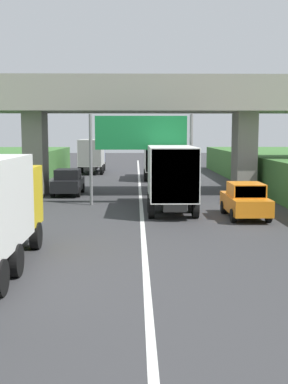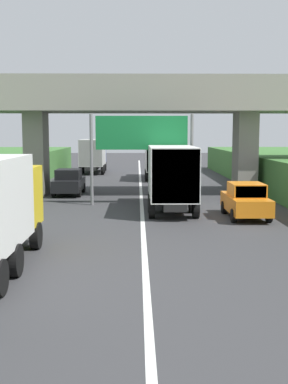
% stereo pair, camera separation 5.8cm
% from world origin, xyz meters
% --- Properties ---
extents(lane_centre_stripe, '(0.20, 93.06, 0.01)m').
position_xyz_m(lane_centre_stripe, '(0.00, 26.53, 0.00)').
color(lane_centre_stripe, white).
rests_on(lane_centre_stripe, ground).
extents(overpass_bridge, '(40.00, 4.80, 7.67)m').
position_xyz_m(overpass_bridge, '(0.00, 33.16, 5.78)').
color(overpass_bridge, gray).
rests_on(overpass_bridge, ground).
extents(overhead_highway_sign, '(5.88, 0.18, 5.17)m').
position_xyz_m(overhead_highway_sign, '(0.00, 28.44, 3.80)').
color(overhead_highway_sign, slate).
rests_on(overhead_highway_sign, ground).
extents(truck_silver, '(2.44, 7.30, 3.44)m').
position_xyz_m(truck_silver, '(1.52, 26.34, 1.93)').
color(truck_silver, black).
rests_on(truck_silver, ground).
extents(truck_white, '(2.44, 7.30, 3.44)m').
position_xyz_m(truck_white, '(1.62, 44.18, 1.93)').
color(truck_white, black).
rests_on(truck_white, ground).
extents(truck_blue, '(2.44, 7.30, 3.44)m').
position_xyz_m(truck_blue, '(-4.76, 50.88, 1.93)').
color(truck_blue, black).
rests_on(truck_blue, ground).
extents(car_orange, '(1.86, 4.10, 1.72)m').
position_xyz_m(car_orange, '(5.03, 24.12, 0.86)').
color(car_orange, orange).
rests_on(car_orange, ground).
extents(car_black, '(1.86, 4.10, 1.72)m').
position_xyz_m(car_black, '(-4.82, 33.09, 0.86)').
color(car_black, black).
rests_on(car_black, ground).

